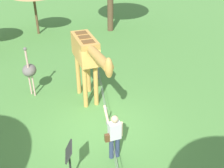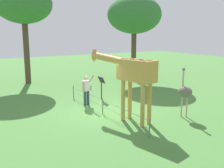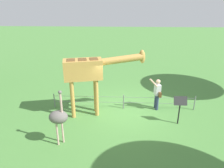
{
  "view_description": "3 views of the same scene",
  "coord_description": "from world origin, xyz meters",
  "px_view_note": "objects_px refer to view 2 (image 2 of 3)",
  "views": [
    {
      "loc": [
        7.86,
        -0.69,
        6.29
      ],
      "look_at": [
        -0.23,
        0.38,
        1.56
      ],
      "focal_mm": 43.79,
      "sensor_mm": 36.0,
      "label": 1
    },
    {
      "loc": [
        -10.59,
        6.1,
        3.84
      ],
      "look_at": [
        0.33,
        -0.57,
        1.29
      ],
      "focal_mm": 42.26,
      "sensor_mm": 36.0,
      "label": 2
    },
    {
      "loc": [
        -0.18,
        -9.61,
        5.36
      ],
      "look_at": [
        -0.57,
        -0.03,
        1.41
      ],
      "focal_mm": 35.08,
      "sensor_mm": 36.0,
      "label": 3
    }
  ],
  "objects_px": {
    "ostrich": "(185,92)",
    "tree_northeast": "(24,4)",
    "visitor": "(87,89)",
    "giraffe": "(131,73)",
    "tree_east": "(134,15)",
    "info_sign": "(101,83)"
  },
  "relations": [
    {
      "from": "giraffe",
      "to": "visitor",
      "type": "relative_size",
      "value": 2.19
    },
    {
      "from": "tree_east",
      "to": "tree_northeast",
      "type": "bearing_deg",
      "value": 69.52
    },
    {
      "from": "giraffe",
      "to": "visitor",
      "type": "distance_m",
      "value": 3.45
    },
    {
      "from": "info_sign",
      "to": "tree_east",
      "type": "bearing_deg",
      "value": -51.79
    },
    {
      "from": "ostrich",
      "to": "tree_east",
      "type": "height_order",
      "value": "tree_east"
    },
    {
      "from": "giraffe",
      "to": "tree_east",
      "type": "height_order",
      "value": "tree_east"
    },
    {
      "from": "visitor",
      "to": "ostrich",
      "type": "bearing_deg",
      "value": -144.12
    },
    {
      "from": "tree_northeast",
      "to": "info_sign",
      "type": "distance_m",
      "value": 8.87
    },
    {
      "from": "ostrich",
      "to": "tree_northeast",
      "type": "relative_size",
      "value": 0.31
    },
    {
      "from": "info_sign",
      "to": "ostrich",
      "type": "bearing_deg",
      "value": -161.56
    },
    {
      "from": "tree_east",
      "to": "giraffe",
      "type": "bearing_deg",
      "value": 143.3
    },
    {
      "from": "giraffe",
      "to": "tree_east",
      "type": "bearing_deg",
      "value": -36.7
    },
    {
      "from": "ostrich",
      "to": "tree_east",
      "type": "bearing_deg",
      "value": -22.29
    },
    {
      "from": "ostrich",
      "to": "info_sign",
      "type": "xyz_separation_m",
      "value": [
        4.84,
        1.61,
        -0.23
      ]
    },
    {
      "from": "visitor",
      "to": "ostrich",
      "type": "distance_m",
      "value": 5.02
    },
    {
      "from": "tree_east",
      "to": "info_sign",
      "type": "xyz_separation_m",
      "value": [
        -4.18,
        5.31,
        -4.15
      ]
    },
    {
      "from": "ostrich",
      "to": "tree_northeast",
      "type": "distance_m",
      "value": 13.37
    },
    {
      "from": "visitor",
      "to": "ostrich",
      "type": "relative_size",
      "value": 0.76
    },
    {
      "from": "visitor",
      "to": "info_sign",
      "type": "relative_size",
      "value": 1.3
    },
    {
      "from": "tree_east",
      "to": "ostrich",
      "type": "bearing_deg",
      "value": 157.71
    },
    {
      "from": "visitor",
      "to": "giraffe",
      "type": "bearing_deg",
      "value": -169.87
    },
    {
      "from": "tree_east",
      "to": "tree_northeast",
      "type": "distance_m",
      "value": 8.26
    }
  ]
}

